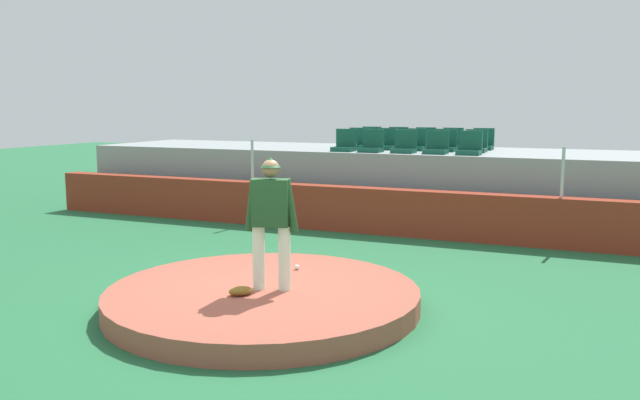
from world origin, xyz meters
TOP-DOWN VIEW (x-y plane):
  - ground_plane at (0.00, 0.00)m, footprint 60.00×60.00m
  - pitchers_mound at (0.00, 0.00)m, footprint 4.04×4.04m
  - pitcher at (0.14, -0.01)m, footprint 0.70×0.36m
  - baseball at (-0.00, 1.03)m, footprint 0.07×0.07m
  - fielding_glove at (-0.10, -0.40)m, footprint 0.35×0.36m
  - brick_barrier at (0.00, 5.35)m, footprint 16.74×0.40m
  - fence_post_left at (-3.12, 5.35)m, footprint 0.06×0.06m
  - fence_post_right at (3.32, 5.35)m, footprint 0.06×0.06m
  - bleacher_platform at (0.00, 7.64)m, footprint 16.18×3.30m
  - stadium_chair_0 at (-1.38, 6.52)m, footprint 0.48×0.44m
  - stadium_chair_1 at (-0.73, 6.49)m, footprint 0.48×0.44m
  - stadium_chair_2 at (0.01, 6.53)m, footprint 0.48×0.44m
  - stadium_chair_3 at (0.71, 6.54)m, footprint 0.48×0.44m
  - stadium_chair_4 at (1.42, 6.52)m, footprint 0.48×0.44m
  - stadium_chair_5 at (-1.39, 7.40)m, footprint 0.48×0.44m
  - stadium_chair_6 at (-0.70, 7.41)m, footprint 0.48×0.44m
  - stadium_chair_7 at (-0.00, 7.42)m, footprint 0.48×0.44m
  - stadium_chair_8 at (0.72, 7.37)m, footprint 0.48×0.44m
  - stadium_chair_9 at (1.39, 7.38)m, footprint 0.48×0.44m
  - stadium_chair_10 at (-1.37, 8.30)m, footprint 0.48×0.44m
  - stadium_chair_11 at (-0.67, 8.28)m, footprint 0.48×0.44m
  - stadium_chair_12 at (0.03, 8.25)m, footprint 0.48×0.44m
  - stadium_chair_13 at (0.69, 8.26)m, footprint 0.48×0.44m
  - stadium_chair_14 at (1.40, 8.28)m, footprint 0.48×0.44m

SIDE VIEW (x-z plane):
  - ground_plane at x=0.00m, z-range 0.00..0.00m
  - pitchers_mound at x=0.00m, z-range 0.00..0.27m
  - baseball at x=0.00m, z-range 0.27..0.34m
  - fielding_glove at x=-0.10m, z-range 0.27..0.38m
  - brick_barrier at x=0.00m, z-range 0.00..0.94m
  - bleacher_platform at x=0.00m, z-range 0.00..1.59m
  - pitcher at x=0.14m, z-range 0.40..2.10m
  - fence_post_left at x=-3.12m, z-range 0.94..1.87m
  - fence_post_right at x=3.32m, z-range 0.94..1.87m
  - stadium_chair_0 at x=-1.38m, z-range 1.49..1.99m
  - stadium_chair_1 at x=-0.73m, z-range 1.49..1.99m
  - stadium_chair_2 at x=0.01m, z-range 1.49..1.99m
  - stadium_chair_3 at x=0.71m, z-range 1.49..1.99m
  - stadium_chair_4 at x=1.42m, z-range 1.49..1.99m
  - stadium_chair_5 at x=-1.39m, z-range 1.49..1.99m
  - stadium_chair_6 at x=-0.70m, z-range 1.49..1.99m
  - stadium_chair_7 at x=0.00m, z-range 1.49..1.99m
  - stadium_chair_8 at x=0.72m, z-range 1.49..1.99m
  - stadium_chair_9 at x=1.39m, z-range 1.49..1.99m
  - stadium_chair_10 at x=-1.37m, z-range 1.49..1.99m
  - stadium_chair_11 at x=-0.67m, z-range 1.49..1.99m
  - stadium_chair_12 at x=0.03m, z-range 1.49..1.99m
  - stadium_chair_13 at x=0.69m, z-range 1.49..1.99m
  - stadium_chair_14 at x=1.40m, z-range 1.49..1.99m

